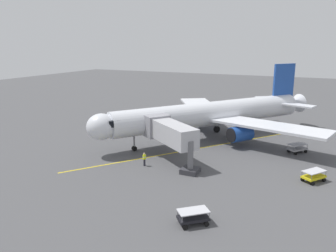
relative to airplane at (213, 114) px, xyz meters
name	(u,v)px	position (x,y,z in m)	size (l,w,h in m)	color
ground_plane	(224,135)	(-1.30, -2.31, -4.00)	(220.00, 220.00, 0.00)	#4C4C4F
apron_lead_in_line	(198,148)	(0.17, 6.23, -4.00)	(0.24, 40.00, 0.01)	yellow
airplane	(213,114)	(0.00, 0.00, 0.00)	(31.33, 34.86, 11.50)	silver
jet_bridge	(168,132)	(2.30, 12.28, -0.24)	(10.35, 8.47, 5.40)	#B7B7BC
ground_crew_marshaller	(144,159)	(3.82, 15.83, -3.12)	(0.36, 0.46, 1.71)	#23232D
baggage_cart_near_nose	(297,148)	(-13.07, 2.02, -3.35)	(2.71, 2.91, 1.27)	#9E9EA3
baggage_cart_portside	(314,176)	(-15.59, 12.02, -3.35)	(2.65, 2.93, 1.27)	yellow
baggage_cart_starboard_side	(193,217)	(-6.74, 26.22, -3.35)	(2.88, 2.77, 1.27)	black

